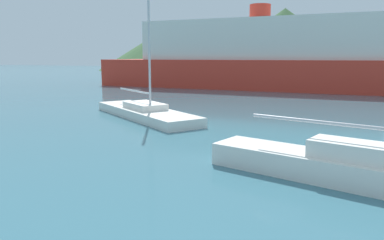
% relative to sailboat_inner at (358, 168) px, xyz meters
% --- Properties ---
extents(sailboat_inner, '(8.34, 3.80, 8.21)m').
position_rel_sailboat_inner_xyz_m(sailboat_inner, '(0.00, 0.00, 0.00)').
color(sailboat_inner, white).
rests_on(sailboat_inner, ground_plane).
extents(sailboat_middle, '(8.47, 6.95, 7.02)m').
position_rel_sailboat_inner_xyz_m(sailboat_middle, '(-10.45, 7.84, -0.13)').
color(sailboat_middle, white).
rests_on(sailboat_middle, ground_plane).
extents(ferry_distant, '(35.36, 10.69, 8.75)m').
position_rel_sailboat_inner_xyz_m(ferry_distant, '(-8.56, 30.29, 2.68)').
color(ferry_distant, red).
rests_on(ferry_distant, ground_plane).
extents(hill_west, '(39.30, 39.30, 12.12)m').
position_rel_sailboat_inner_xyz_m(hill_west, '(-39.29, 79.31, 5.60)').
color(hill_west, '#3D6038').
rests_on(hill_west, ground_plane).
extents(hill_central, '(37.81, 37.81, 13.60)m').
position_rel_sailboat_inner_xyz_m(hill_central, '(-11.62, 74.00, 6.34)').
color(hill_central, '#3D6038').
rests_on(hill_central, ground_plane).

